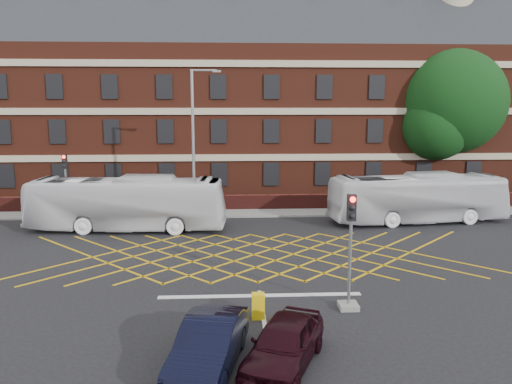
{
  "coord_description": "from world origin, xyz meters",
  "views": [
    {
      "loc": [
        -1.1,
        -22.12,
        7.36
      ],
      "look_at": [
        0.09,
        1.5,
        3.29
      ],
      "focal_mm": 35.0,
      "sensor_mm": 36.0,
      "label": 1
    }
  ],
  "objects_px": {
    "bus_right": "(417,198)",
    "street_lamp": "(195,172)",
    "direction_signs": "(70,197)",
    "car_navy": "(209,345)",
    "car_maroon": "(284,343)",
    "bus_left": "(127,203)",
    "utility_cabinet": "(258,306)",
    "traffic_light_far": "(67,192)",
    "traffic_light_near": "(350,263)",
    "deciduous_tree": "(451,109)"
  },
  "relations": [
    {
      "from": "bus_right",
      "to": "street_lamp",
      "type": "height_order",
      "value": "street_lamp"
    },
    {
      "from": "bus_right",
      "to": "direction_signs",
      "type": "relative_size",
      "value": 5.16
    },
    {
      "from": "car_navy",
      "to": "car_maroon",
      "type": "xyz_separation_m",
      "value": [
        2.14,
        0.03,
        -0.02
      ]
    },
    {
      "from": "bus_left",
      "to": "utility_cabinet",
      "type": "height_order",
      "value": "bus_left"
    },
    {
      "from": "bus_right",
      "to": "traffic_light_far",
      "type": "relative_size",
      "value": 2.65
    },
    {
      "from": "traffic_light_near",
      "to": "bus_right",
      "type": "bearing_deg",
      "value": 60.69
    },
    {
      "from": "traffic_light_near",
      "to": "traffic_light_far",
      "type": "xyz_separation_m",
      "value": [
        -15.16,
        15.87,
        0.0
      ]
    },
    {
      "from": "bus_left",
      "to": "traffic_light_far",
      "type": "height_order",
      "value": "traffic_light_far"
    },
    {
      "from": "street_lamp",
      "to": "car_maroon",
      "type": "bearing_deg",
      "value": -78.12
    },
    {
      "from": "traffic_light_far",
      "to": "bus_left",
      "type": "bearing_deg",
      "value": -36.28
    },
    {
      "from": "car_maroon",
      "to": "car_navy",
      "type": "bearing_deg",
      "value": -155.54
    },
    {
      "from": "bus_left",
      "to": "street_lamp",
      "type": "xyz_separation_m",
      "value": [
        4.01,
        1.17,
        1.71
      ]
    },
    {
      "from": "car_navy",
      "to": "deciduous_tree",
      "type": "bearing_deg",
      "value": 67.19
    },
    {
      "from": "bus_left",
      "to": "bus_right",
      "type": "relative_size",
      "value": 1.03
    },
    {
      "from": "traffic_light_near",
      "to": "traffic_light_far",
      "type": "height_order",
      "value": "same"
    },
    {
      "from": "bus_left",
      "to": "bus_right",
      "type": "height_order",
      "value": "bus_left"
    },
    {
      "from": "bus_right",
      "to": "direction_signs",
      "type": "bearing_deg",
      "value": 77.37
    },
    {
      "from": "bus_left",
      "to": "deciduous_tree",
      "type": "distance_m",
      "value": 25.84
    },
    {
      "from": "car_navy",
      "to": "utility_cabinet",
      "type": "relative_size",
      "value": 4.77
    },
    {
      "from": "bus_right",
      "to": "utility_cabinet",
      "type": "relative_size",
      "value": 12.44
    },
    {
      "from": "car_navy",
      "to": "bus_left",
      "type": "bearing_deg",
      "value": 120.99
    },
    {
      "from": "bus_right",
      "to": "deciduous_tree",
      "type": "relative_size",
      "value": 0.96
    },
    {
      "from": "bus_left",
      "to": "car_maroon",
      "type": "distance_m",
      "value": 18.2
    },
    {
      "from": "direction_signs",
      "to": "street_lamp",
      "type": "bearing_deg",
      "value": -15.74
    },
    {
      "from": "car_maroon",
      "to": "street_lamp",
      "type": "relative_size",
      "value": 0.43
    },
    {
      "from": "bus_right",
      "to": "direction_signs",
      "type": "distance_m",
      "value": 22.75
    },
    {
      "from": "deciduous_tree",
      "to": "utility_cabinet",
      "type": "xyz_separation_m",
      "value": [
        -16.39,
        -22.26,
        -6.68
      ]
    },
    {
      "from": "deciduous_tree",
      "to": "traffic_light_near",
      "type": "height_order",
      "value": "deciduous_tree"
    },
    {
      "from": "car_navy",
      "to": "car_maroon",
      "type": "relative_size",
      "value": 1.07
    },
    {
      "from": "car_maroon",
      "to": "deciduous_tree",
      "type": "height_order",
      "value": "deciduous_tree"
    },
    {
      "from": "traffic_light_far",
      "to": "car_maroon",
      "type": "bearing_deg",
      "value": -58.12
    },
    {
      "from": "traffic_light_near",
      "to": "bus_left",
      "type": "bearing_deg",
      "value": 130.18
    },
    {
      "from": "street_lamp",
      "to": "utility_cabinet",
      "type": "bearing_deg",
      "value": -77.6
    },
    {
      "from": "traffic_light_near",
      "to": "direction_signs",
      "type": "distance_m",
      "value": 21.96
    },
    {
      "from": "bus_right",
      "to": "car_navy",
      "type": "relative_size",
      "value": 2.61
    },
    {
      "from": "traffic_light_near",
      "to": "direction_signs",
      "type": "height_order",
      "value": "traffic_light_near"
    },
    {
      "from": "bus_left",
      "to": "street_lamp",
      "type": "distance_m",
      "value": 4.52
    },
    {
      "from": "car_navy",
      "to": "street_lamp",
      "type": "distance_m",
      "value": 17.92
    },
    {
      "from": "direction_signs",
      "to": "utility_cabinet",
      "type": "bearing_deg",
      "value": -55.2
    },
    {
      "from": "bus_right",
      "to": "car_navy",
      "type": "distance_m",
      "value": 21.65
    },
    {
      "from": "car_maroon",
      "to": "utility_cabinet",
      "type": "relative_size",
      "value": 4.46
    },
    {
      "from": "car_navy",
      "to": "car_maroon",
      "type": "height_order",
      "value": "car_navy"
    },
    {
      "from": "utility_cabinet",
      "to": "street_lamp",
      "type": "bearing_deg",
      "value": 102.4
    },
    {
      "from": "bus_right",
      "to": "car_maroon",
      "type": "xyz_separation_m",
      "value": [
        -10.44,
        -17.57,
        -0.89
      ]
    },
    {
      "from": "bus_right",
      "to": "traffic_light_far",
      "type": "distance_m",
      "value": 22.9
    },
    {
      "from": "car_maroon",
      "to": "bus_left",
      "type": "bearing_deg",
      "value": 138.76
    },
    {
      "from": "street_lamp",
      "to": "utility_cabinet",
      "type": "height_order",
      "value": "street_lamp"
    },
    {
      "from": "street_lamp",
      "to": "traffic_light_far",
      "type": "bearing_deg",
      "value": 165.55
    },
    {
      "from": "utility_cabinet",
      "to": "traffic_light_far",
      "type": "bearing_deg",
      "value": 125.45
    },
    {
      "from": "bus_right",
      "to": "street_lamp",
      "type": "xyz_separation_m",
      "value": [
        -14.15,
        0.06,
        1.76
      ]
    }
  ]
}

